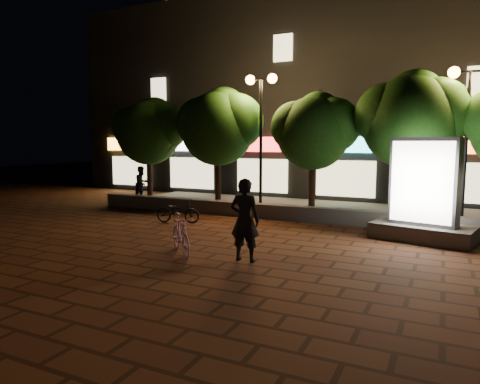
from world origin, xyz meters
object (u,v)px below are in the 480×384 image
Objects in this scene: scooter_pink at (181,235)px; scooter_parked at (178,211)px; tree_mid at (315,128)px; street_lamp_left at (261,107)px; tree_left at (220,124)px; pedestrian at (142,183)px; tree_far_left at (150,129)px; street_lamp_right at (468,104)px; tree_right at (412,116)px; rider at (245,220)px; ad_kiosk at (424,199)px.

scooter_pink is 1.09× the size of scooter_parked.
tree_mid is 0.87× the size of street_lamp_left.
street_lamp_left is (1.95, -0.26, 0.58)m from tree_left.
tree_far_left is at bearing -86.36° from pedestrian.
tree_left is (3.50, 0.00, 0.15)m from tree_far_left.
scooter_parked is (3.85, -3.64, -2.90)m from tree_far_left.
tree_far_left reaches higher than tree_mid.
street_lamp_right reaches higher than pedestrian.
street_lamp_left is at bearing -39.07° from scooter_parked.
street_lamp_right is 3.22× the size of pedestrian.
rider is (-2.96, -6.87, -2.61)m from tree_right.
tree_mid reaches higher than rider.
tree_right reaches higher than rider.
street_lamp_right is (12.45, -0.26, 0.60)m from tree_far_left.
scooter_pink is (0.76, -6.77, -3.54)m from street_lamp_left.
street_lamp_right is at bearing -3.04° from tree_mid.
ad_kiosk is at bearing -19.80° from tree_left.
tree_right is 7.92m from rider.
tree_left is at bearing -61.69° from rider.
street_lamp_right is at bearing -128.87° from rider.
tree_left is 0.98× the size of street_lamp_right.
street_lamp_right is (4.95, -0.26, 0.68)m from tree_mid.
street_lamp_left is at bearing 180.00° from street_lamp_right.
street_lamp_left is 3.35× the size of pedestrian.
street_lamp_right reaches higher than tree_mid.
pedestrian is at bearing 179.93° from tree_mid.
tree_far_left is 0.93× the size of street_lamp_right.
street_lamp_right reaches higher than tree_far_left.
scooter_pink is (-6.24, -6.77, -3.40)m from street_lamp_right.
street_lamp_right is 3.05× the size of scooter_pink.
tree_right is 2.65× the size of rider.
ad_kiosk reaches higher than pedestrian.
tree_right reaches higher than scooter_pink.
tree_far_left is 10.68m from rider.
scooter_parked is (-2.36, 3.39, -0.10)m from scooter_pink.
scooter_pink is 0.86× the size of rider.
scooter_pink is (6.21, -7.03, -2.80)m from tree_far_left.
pedestrian is (-11.96, 2.85, -0.30)m from ad_kiosk.
street_lamp_right reaches higher than tree_left.
rider is at bearing -57.73° from tree_left.
tree_far_left reaches higher than scooter_pink.
tree_left is 1.09× the size of tree_mid.
tree_left is at bearing 178.32° from street_lamp_right.
tree_right is 3.37× the size of scooter_parked.
tree_right is at bearing -117.31° from rider.
tree_mid is at bearing -91.12° from rider.
street_lamp_left is 7.00m from street_lamp_right.
tree_far_left is 1.62× the size of ad_kiosk.
tree_left is 8.50m from rider.
scooter_pink reaches higher than scooter_parked.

